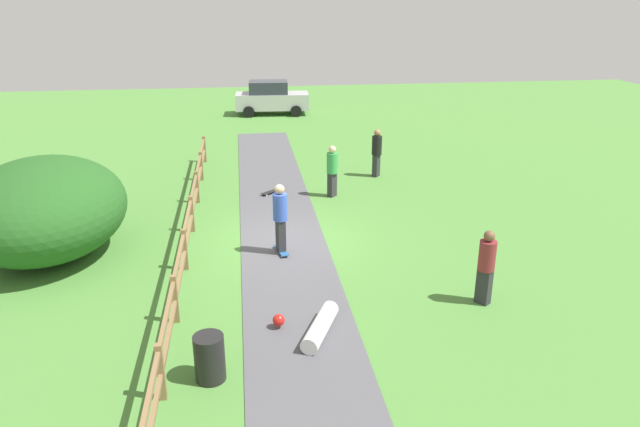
% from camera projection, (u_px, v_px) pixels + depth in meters
% --- Properties ---
extents(ground_plane, '(60.00, 60.00, 0.00)m').
position_uv_depth(ground_plane, '(284.00, 244.00, 16.44)').
color(ground_plane, '#4C8438').
extents(asphalt_path, '(2.40, 28.00, 0.02)m').
position_uv_depth(asphalt_path, '(284.00, 243.00, 16.43)').
color(asphalt_path, '#515156').
rests_on(asphalt_path, ground_plane).
extents(wooden_fence, '(0.12, 18.12, 1.10)m').
position_uv_depth(wooden_fence, '(188.00, 226.00, 15.87)').
color(wooden_fence, olive).
rests_on(wooden_fence, ground_plane).
extents(bush_large, '(4.17, 5.00, 2.63)m').
position_uv_depth(bush_large, '(44.00, 208.00, 15.33)').
color(bush_large, '#23561E').
rests_on(bush_large, ground_plane).
extents(trash_bin, '(0.56, 0.56, 0.90)m').
position_uv_depth(trash_bin, '(210.00, 358.00, 10.51)').
color(trash_bin, black).
rests_on(trash_bin, ground_plane).
extents(skater_riding, '(0.46, 0.82, 1.95)m').
position_uv_depth(skater_riding, '(280.00, 215.00, 15.44)').
color(skater_riding, '#265999').
rests_on(skater_riding, asphalt_path).
extents(skater_fallen, '(1.45, 1.59, 0.36)m').
position_uv_depth(skater_fallen, '(317.00, 326.00, 11.98)').
color(skater_fallen, white).
rests_on(skater_fallen, asphalt_path).
extents(skateboard_loose, '(0.74, 0.67, 0.08)m').
position_uv_depth(skateboard_loose, '(271.00, 192.00, 20.48)').
color(skateboard_loose, black).
rests_on(skateboard_loose, asphalt_path).
extents(bystander_maroon, '(0.53, 0.53, 1.78)m').
position_uv_depth(bystander_maroon, '(486.00, 264.00, 12.95)').
color(bystander_maroon, '#2D2D33').
rests_on(bystander_maroon, ground_plane).
extents(bystander_green, '(0.54, 0.54, 1.81)m').
position_uv_depth(bystander_green, '(332.00, 169.00, 19.95)').
color(bystander_green, '#2D2D33').
rests_on(bystander_green, ground_plane).
extents(bystander_black, '(0.53, 0.53, 1.84)m').
position_uv_depth(bystander_black, '(377.00, 150.00, 22.17)').
color(bystander_black, '#2D2D33').
rests_on(bystander_black, ground_plane).
extents(parked_car_silver, '(4.29, 2.18, 1.92)m').
position_uv_depth(parked_car_silver, '(271.00, 98.00, 33.83)').
color(parked_car_silver, '#B7B7BC').
rests_on(parked_car_silver, ground_plane).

